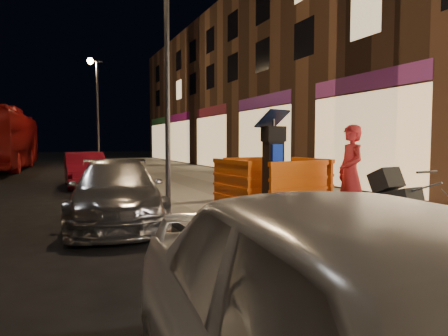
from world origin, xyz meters
name	(u,v)px	position (x,y,z in m)	size (l,w,h in m)	color
ground_plane	(203,241)	(0.00, 0.00, 0.00)	(120.00, 120.00, 0.00)	black
sidewalk	(350,222)	(3.00, 0.00, 0.07)	(6.00, 60.00, 0.15)	gray
kerb	(203,236)	(0.00, 0.00, 0.07)	(0.30, 60.00, 0.15)	slate
parking_kiosk	(273,164)	(1.96, 1.13, 1.14)	(0.62, 0.62, 1.97)	black
barrier_front	(299,191)	(1.96, 0.18, 0.70)	(1.41, 0.58, 1.10)	#E4590F
barrier_back	(252,181)	(1.96, 2.08, 0.70)	(1.41, 0.58, 1.10)	#E4590F
barrier_kerbside	(231,188)	(1.01, 1.13, 0.70)	(1.41, 0.58, 1.10)	#E4590F
barrier_bldgside	(311,184)	(2.91, 1.13, 0.70)	(1.41, 0.58, 1.10)	#E4590F
car_silver	(117,223)	(-1.06, 2.01, 0.00)	(1.72, 4.22, 1.22)	silver
car_red	(86,187)	(-1.15, 8.94, 0.00)	(1.29, 3.71, 1.22)	maroon
bus_doubledecker	(0,170)	(-4.93, 19.53, 0.00)	(2.86, 12.23, 3.41)	maroon
man	(351,173)	(2.80, -0.21, 1.03)	(0.64, 0.42, 1.76)	#A72122
stroller	(397,200)	(3.00, -1.11, 0.65)	(0.52, 0.80, 1.00)	black
street_lamp_mid	(167,74)	(0.25, 3.00, 3.15)	(0.12, 0.12, 6.00)	#3F3F44
street_lamp_far	(98,114)	(0.25, 18.00, 3.15)	(0.12, 0.12, 6.00)	#3F3F44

